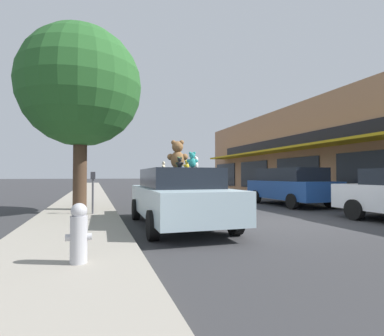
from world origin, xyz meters
The scene contains 15 objects.
ground_plane centered at (0.00, 0.00, 0.00)m, with size 260.00×260.00×0.00m, color #333335.
sidewalk_near centered at (-5.47, 0.00, 0.07)m, with size 2.30×90.00×0.14m.
plush_art_car centered at (-2.97, 0.27, 0.78)m, with size 2.08×4.75×1.47m.
teddy_bear_giant centered at (-2.96, 0.39, 1.83)m, with size 0.57×0.40×0.75m.
teddy_bear_green centered at (-3.10, -0.30, 1.60)m, with size 0.20×0.14×0.27m.
teddy_bear_blue centered at (-2.79, 0.73, 1.60)m, with size 0.17×0.21×0.28m.
teddy_bear_yellow centered at (-2.47, 1.15, 1.60)m, with size 0.21×0.14×0.28m.
teddy_bear_white centered at (-2.43, 0.48, 1.64)m, with size 0.20×0.26×0.34m.
teddy_bear_cream centered at (-3.10, 1.38, 1.58)m, with size 0.14×0.18×0.24m.
teddy_bear_black centered at (-3.21, -0.71, 1.58)m, with size 0.18×0.13×0.24m.
teddy_bear_teal centered at (-2.97, -0.89, 1.64)m, with size 0.26×0.20×0.35m.
parked_car_far_center centered at (3.16, 4.00, 0.87)m, with size 2.02×4.34×1.62m.
street_tree centered at (-5.49, 3.85, 4.37)m, with size 4.15×4.15×6.33m.
fire_hydrant centered at (-5.20, -2.88, 0.53)m, with size 0.33×0.22×0.79m.
parking_meter centered at (-5.05, 2.47, 0.95)m, with size 0.14×0.10×1.27m.
Camera 1 is at (-5.02, -7.12, 1.29)m, focal length 28.00 mm.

